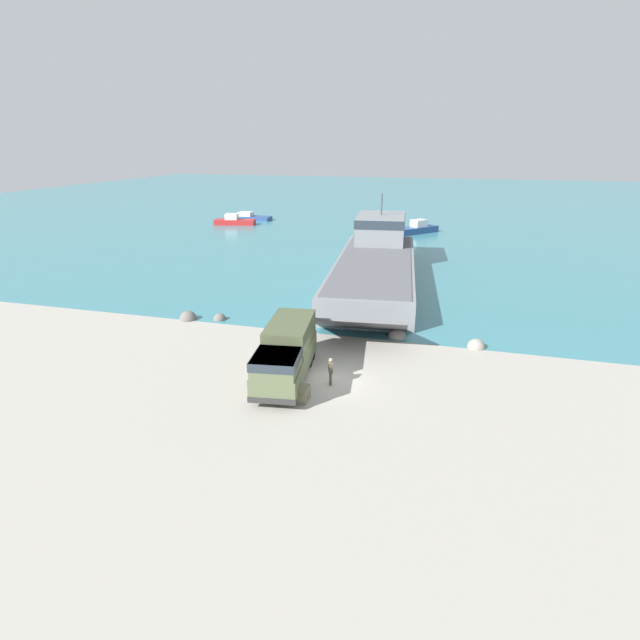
{
  "coord_description": "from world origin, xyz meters",
  "views": [
    {
      "loc": [
        6.56,
        -25.78,
        13.27
      ],
      "look_at": [
        -1.95,
        4.72,
        2.03
      ],
      "focal_mm": 28.0,
      "sensor_mm": 36.0,
      "label": 1
    }
  ],
  "objects_px": {
    "military_truck": "(286,352)",
    "soldier_on_ramp": "(331,370)",
    "landing_craft": "(376,258)",
    "moored_boat_c": "(416,229)",
    "moored_boat_b": "(234,221)",
    "cargo_crate": "(301,394)",
    "moored_boat_a": "(248,217)"
  },
  "relations": [
    {
      "from": "soldier_on_ramp",
      "to": "cargo_crate",
      "type": "height_order",
      "value": "soldier_on_ramp"
    },
    {
      "from": "landing_craft",
      "to": "military_truck",
      "type": "height_order",
      "value": "landing_craft"
    },
    {
      "from": "military_truck",
      "to": "soldier_on_ramp",
      "type": "xyz_separation_m",
      "value": [
        2.75,
        -0.13,
        -0.71
      ]
    },
    {
      "from": "soldier_on_ramp",
      "to": "landing_craft",
      "type": "bearing_deg",
      "value": -106.21
    },
    {
      "from": "moored_boat_b",
      "to": "moored_boat_c",
      "type": "relative_size",
      "value": 0.99
    },
    {
      "from": "military_truck",
      "to": "moored_boat_a",
      "type": "distance_m",
      "value": 66.67
    },
    {
      "from": "moored_boat_b",
      "to": "cargo_crate",
      "type": "distance_m",
      "value": 63.98
    },
    {
      "from": "military_truck",
      "to": "moored_boat_b",
      "type": "xyz_separation_m",
      "value": [
        -28.38,
        54.1,
        -1.05
      ]
    },
    {
      "from": "cargo_crate",
      "to": "soldier_on_ramp",
      "type": "bearing_deg",
      "value": 64.21
    },
    {
      "from": "moored_boat_a",
      "to": "soldier_on_ramp",
      "type": "bearing_deg",
      "value": 27.13
    },
    {
      "from": "soldier_on_ramp",
      "to": "moored_boat_b",
      "type": "bearing_deg",
      "value": -80.07
    },
    {
      "from": "soldier_on_ramp",
      "to": "moored_boat_b",
      "type": "xyz_separation_m",
      "value": [
        -31.13,
        54.23,
        -0.34
      ]
    },
    {
      "from": "moored_boat_b",
      "to": "landing_craft",
      "type": "bearing_deg",
      "value": 34.64
    },
    {
      "from": "military_truck",
      "to": "soldier_on_ramp",
      "type": "height_order",
      "value": "military_truck"
    },
    {
      "from": "moored_boat_b",
      "to": "cargo_crate",
      "type": "bearing_deg",
      "value": 16.73
    },
    {
      "from": "military_truck",
      "to": "moored_boat_b",
      "type": "relative_size",
      "value": 1.13
    },
    {
      "from": "moored_boat_a",
      "to": "cargo_crate",
      "type": "bearing_deg",
      "value": 25.47
    },
    {
      "from": "moored_boat_b",
      "to": "moored_boat_c",
      "type": "distance_m",
      "value": 31.09
    },
    {
      "from": "military_truck",
      "to": "soldier_on_ramp",
      "type": "bearing_deg",
      "value": 79.43
    },
    {
      "from": "landing_craft",
      "to": "soldier_on_ramp",
      "type": "relative_size",
      "value": 19.89
    },
    {
      "from": "landing_craft",
      "to": "cargo_crate",
      "type": "height_order",
      "value": "landing_craft"
    },
    {
      "from": "soldier_on_ramp",
      "to": "cargo_crate",
      "type": "distance_m",
      "value": 2.57
    },
    {
      "from": "soldier_on_ramp",
      "to": "moored_boat_a",
      "type": "distance_m",
      "value": 67.99
    },
    {
      "from": "cargo_crate",
      "to": "military_truck",
      "type": "bearing_deg",
      "value": 124.64
    },
    {
      "from": "cargo_crate",
      "to": "moored_boat_a",
      "type": "bearing_deg",
      "value": 115.66
    },
    {
      "from": "landing_craft",
      "to": "moored_boat_c",
      "type": "relative_size",
      "value": 4.54
    },
    {
      "from": "military_truck",
      "to": "moored_boat_b",
      "type": "bearing_deg",
      "value": -160.22
    },
    {
      "from": "moored_boat_c",
      "to": "cargo_crate",
      "type": "bearing_deg",
      "value": 129.37
    },
    {
      "from": "landing_craft",
      "to": "moored_boat_c",
      "type": "bearing_deg",
      "value": 80.57
    },
    {
      "from": "soldier_on_ramp",
      "to": "moored_boat_c",
      "type": "bearing_deg",
      "value": -109.89
    },
    {
      "from": "military_truck",
      "to": "moored_boat_a",
      "type": "xyz_separation_m",
      "value": [
        -28.45,
        60.28,
        -1.2
      ]
    },
    {
      "from": "soldier_on_ramp",
      "to": "moored_boat_c",
      "type": "distance_m",
      "value": 53.97
    }
  ]
}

